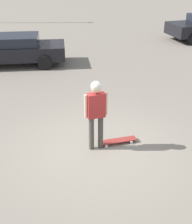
% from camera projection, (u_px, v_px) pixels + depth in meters
% --- Properties ---
extents(ground_plane, '(220.00, 220.00, 0.00)m').
position_uv_depth(ground_plane, '(96.00, 148.00, 7.78)').
color(ground_plane, gray).
extents(person, '(0.53, 0.34, 1.77)m').
position_uv_depth(person, '(96.00, 108.00, 7.29)').
color(person, '#4C4742').
rests_on(person, ground_plane).
extents(skateboard, '(1.00, 0.60, 0.09)m').
position_uv_depth(skateboard, '(118.00, 141.00, 7.94)').
color(skateboard, '#A5332D').
rests_on(skateboard, ground_plane).
extents(car_parked_near, '(4.70, 3.86, 1.30)m').
position_uv_depth(car_parked_near, '(14.00, 49.00, 13.55)').
color(car_parked_near, black).
rests_on(car_parked_near, ground_plane).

